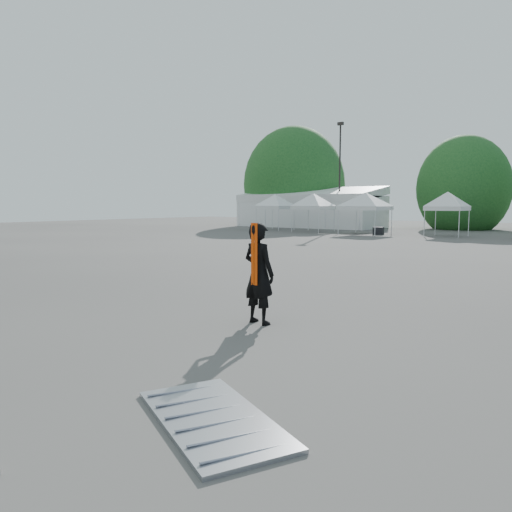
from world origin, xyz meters
The scene contains 12 objects.
ground centered at (0.00, 0.00, 0.00)m, with size 120.00×120.00×0.00m, color #474442.
marquee centered at (-22.00, 35.00, 1.97)m, with size 15.00×6.25×4.23m.
light_pole_west centered at (-18.00, 34.00, 5.77)m, with size 0.60×0.25×10.30m.
tree_far_w centered at (-26.00, 38.00, 4.54)m, with size 4.80×4.80×7.30m.
tree_mid_w centered at (-8.00, 40.00, 3.93)m, with size 4.16×4.16×6.33m.
tent_a centered at (-21.57, 28.18, 3.06)m, with size 3.89×3.89×3.88m.
tent_b centered at (-16.93, 27.39, 3.06)m, with size 4.07×4.07×3.88m.
tent_c centered at (-11.89, 27.09, 3.06)m, with size 4.72×4.72×3.88m.
tent_d centered at (-5.84, 28.24, 3.06)m, with size 3.80×3.80×3.88m.
man centered at (-0.29, -2.02, 1.03)m, with size 0.80×0.58×2.06m.
barrier_mid centered at (2.11, -5.99, 0.04)m, with size 2.48×1.95×0.07m.
crate_west centered at (-10.71, 27.04, 0.30)m, with size 0.78×0.60×0.60m, color black.
Camera 1 is at (5.80, -9.94, 2.44)m, focal length 35.00 mm.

